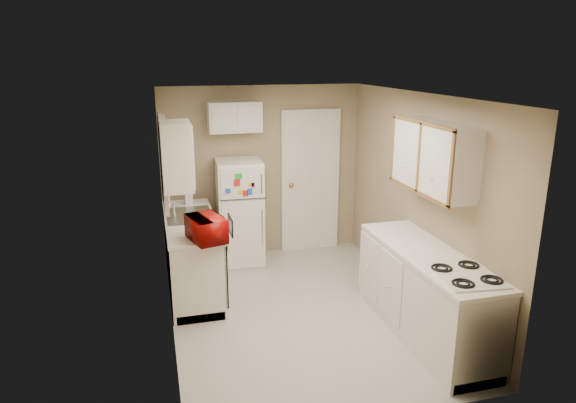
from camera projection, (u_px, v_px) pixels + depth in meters
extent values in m
plane|color=beige|center=(299.00, 311.00, 5.81)|extent=(3.80, 3.80, 0.00)
plane|color=white|center=(301.00, 95.00, 5.15)|extent=(3.80, 3.80, 0.00)
plane|color=#9A8868|center=(166.00, 220.00, 5.13)|extent=(3.80, 3.80, 0.00)
plane|color=#9A8868|center=(418.00, 200.00, 5.83)|extent=(3.80, 3.80, 0.00)
plane|color=#9A8868|center=(262.00, 172.00, 7.24)|extent=(2.80, 2.80, 0.00)
plane|color=#9A8868|center=(374.00, 283.00, 3.71)|extent=(2.80, 2.80, 0.00)
cube|color=silver|center=(192.00, 254.00, 6.25)|extent=(0.60, 1.80, 0.90)
cube|color=black|center=(223.00, 268.00, 5.75)|extent=(0.03, 0.58, 0.72)
cube|color=gray|center=(190.00, 219.00, 6.27)|extent=(0.54, 0.74, 0.16)
imported|color=#9E0805|center=(207.00, 227.00, 5.38)|extent=(0.53, 0.38, 0.32)
imported|color=silver|center=(189.00, 197.00, 6.70)|extent=(0.10, 0.10, 0.21)
cube|color=silver|center=(164.00, 160.00, 6.00)|extent=(0.10, 0.98, 1.08)
cube|color=silver|center=(176.00, 156.00, 5.21)|extent=(0.30, 0.45, 0.70)
cube|color=silver|center=(240.00, 213.00, 6.96)|extent=(0.63, 0.61, 1.45)
cube|color=silver|center=(234.00, 117.00, 6.78)|extent=(0.70, 0.30, 0.40)
cube|color=silver|center=(310.00, 182.00, 7.43)|extent=(0.86, 0.06, 2.08)
cube|color=silver|center=(425.00, 294.00, 5.21)|extent=(0.60, 2.00, 0.90)
cube|color=silver|center=(460.00, 328.00, 4.69)|extent=(0.58, 0.68, 0.77)
cube|color=silver|center=(434.00, 157.00, 5.16)|extent=(0.30, 1.20, 0.70)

